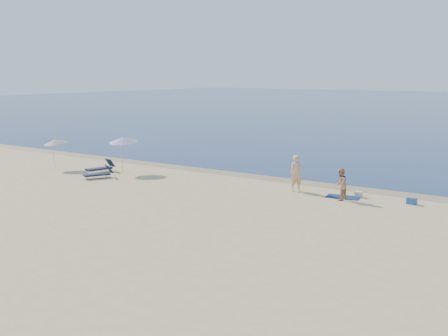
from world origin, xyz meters
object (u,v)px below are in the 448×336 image
object	(u,v)px
person_left	(297,173)
person_right	(341,184)
blue_cooler	(412,201)
umbrella_near	(123,140)

from	to	relation	value
person_left	person_right	size ratio (longest dim) A/B	1.21
person_right	blue_cooler	world-z (taller)	person_right
blue_cooler	umbrella_near	distance (m)	17.57
blue_cooler	person_left	bearing A→B (deg)	-164.81
person_left	blue_cooler	bearing A→B (deg)	-42.41
person_right	blue_cooler	bearing A→B (deg)	109.68
person_left	umbrella_near	xyz separation A→B (m)	(-11.54, -0.98, 1.09)
person_right	blue_cooler	distance (m)	3.40
person_left	blue_cooler	distance (m)	5.95
blue_cooler	person_right	bearing A→B (deg)	-149.62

